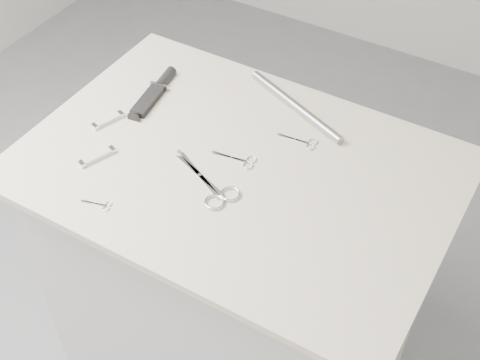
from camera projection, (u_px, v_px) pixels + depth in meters
The scene contains 10 objects.
plinth at pixel (238, 286), 1.88m from camera, with size 0.90×0.60×0.90m, color silver.
display_board at pixel (237, 168), 1.55m from camera, with size 1.00×0.70×0.02m, color beige.
large_shears at pixel (214, 190), 1.49m from camera, with size 0.20×0.13×0.01m.
embroidery_scissors_a at pixel (241, 160), 1.56m from camera, with size 0.11×0.05×0.00m.
embroidery_scissors_b at pixel (303, 142), 1.60m from camera, with size 0.10×0.04×0.00m.
tiny_scissors at pixel (100, 205), 1.46m from camera, with size 0.07×0.04×0.00m.
sheathed_knife at pixel (156, 90), 1.74m from camera, with size 0.06×0.20×0.03m.
pocket_knife_a at pixel (108, 120), 1.65m from camera, with size 0.05×0.09×0.01m.
pocket_knife_b at pixel (97, 157), 1.56m from camera, with size 0.05×0.09×0.01m.
metal_rail at pixel (296, 106), 1.69m from camera, with size 0.02×0.02×0.33m, color #94979D.
Camera 1 is at (0.58, -0.96, 1.99)m, focal length 50.00 mm.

